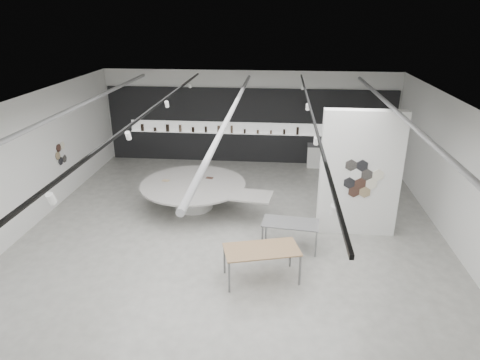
# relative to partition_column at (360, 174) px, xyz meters

# --- Properties ---
(room) EXTENTS (12.02, 14.02, 3.82)m
(room) POSITION_rel_partition_column_xyz_m (-3.59, -1.00, 0.27)
(room) COLOR #A5A49C
(room) RESTS_ON ground
(back_wall_display) EXTENTS (11.80, 0.27, 3.10)m
(back_wall_display) POSITION_rel_partition_column_xyz_m (-3.58, 5.94, -0.26)
(back_wall_display) COLOR black
(back_wall_display) RESTS_ON ground
(partition_column) EXTENTS (2.20, 0.38, 3.60)m
(partition_column) POSITION_rel_partition_column_xyz_m (0.00, 0.00, 0.00)
(partition_column) COLOR white
(partition_column) RESTS_ON ground
(display_island) EXTENTS (4.52, 3.84, 0.87)m
(display_island) POSITION_rel_partition_column_xyz_m (-4.89, 1.16, -1.24)
(display_island) COLOR white
(display_island) RESTS_ON ground
(sample_table_wood) EXTENTS (1.92, 1.30, 0.82)m
(sample_table_wood) POSITION_rel_partition_column_xyz_m (-2.59, -2.61, -1.04)
(sample_table_wood) COLOR #96714D
(sample_table_wood) RESTS_ON ground
(sample_table_stone) EXTENTS (1.57, 0.91, 0.77)m
(sample_table_stone) POSITION_rel_partition_column_xyz_m (-1.88, -1.08, -1.10)
(sample_table_stone) COLOR slate
(sample_table_stone) RESTS_ON ground
(kitchen_counter) EXTENTS (1.65, 0.72, 1.27)m
(kitchen_counter) POSITION_rel_partition_column_xyz_m (-0.28, 5.55, -1.34)
(kitchen_counter) COLOR white
(kitchen_counter) RESTS_ON ground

